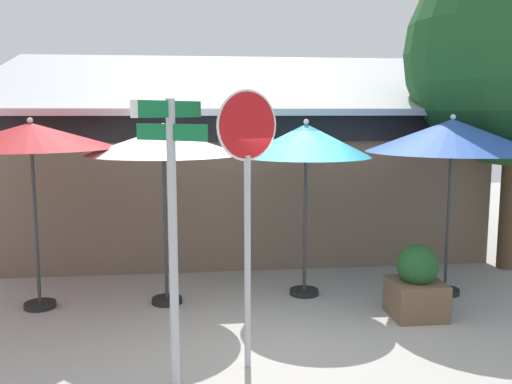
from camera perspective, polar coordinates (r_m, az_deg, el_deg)
name	(u,v)px	position (r m, az deg, el deg)	size (l,w,h in m)	color
ground_plane	(270,328)	(7.67, 1.46, -13.57)	(28.00, 28.00, 0.10)	#ADA8A0
cafe_building	(230,171)	(12.10, -2.63, 2.10)	(9.69, 5.28, 4.16)	#705B4C
street_sign_post	(172,214)	(5.60, -8.44, -2.16)	(0.69, 0.74, 2.90)	#A8AAB2
stop_sign	(247,179)	(5.95, -0.88, 1.33)	(0.66, 0.37, 3.01)	#A8AAB2
patio_umbrella_crimson_left	(31,137)	(8.39, -21.71, 5.15)	(2.36, 2.36, 2.70)	black
patio_umbrella_ivory_center	(163,143)	(8.11, -9.30, 4.90)	(2.19, 2.19, 2.62)	black
patio_umbrella_teal_right	(306,142)	(8.43, 5.05, 5.05)	(1.95, 1.95, 2.67)	black
patio_umbrella_royal_blue_far_right	(452,136)	(8.93, 19.14, 5.30)	(2.54, 2.54, 2.74)	black
sidewalk_planter	(417,285)	(8.10, 15.86, -8.94)	(0.69, 0.69, 1.00)	brown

